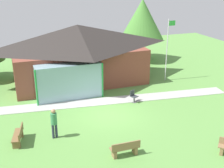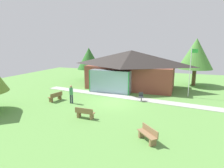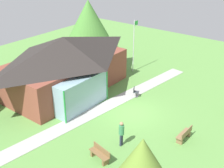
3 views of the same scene
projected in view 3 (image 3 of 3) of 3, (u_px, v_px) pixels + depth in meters
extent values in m
plane|color=#609947|center=(131.00, 112.00, 22.75)|extent=(44.00, 44.00, 0.00)
cube|color=brown|center=(65.00, 74.00, 25.73)|extent=(10.44, 5.59, 2.88)
pyramid|color=#2D2826|center=(63.00, 48.00, 24.70)|extent=(11.44, 6.59, 1.87)
cube|color=#8CB2BF|center=(82.00, 93.00, 22.80)|extent=(4.70, 1.20, 2.59)
cylinder|color=green|center=(65.00, 108.00, 20.80)|extent=(0.12, 0.12, 2.59)
cylinder|color=green|center=(107.00, 85.00, 24.14)|extent=(0.12, 0.12, 2.59)
cube|color=#ADADA8|center=(111.00, 104.00, 23.86)|extent=(19.39, 3.57, 0.03)
cylinder|color=silver|center=(134.00, 47.00, 28.80)|extent=(0.08, 0.08, 5.19)
cube|color=green|center=(136.00, 23.00, 28.04)|extent=(0.60, 0.02, 0.40)
cube|color=olive|center=(184.00, 134.00, 19.42)|extent=(1.51, 0.46, 0.06)
cube|color=olive|center=(180.00, 141.00, 19.15)|extent=(0.17, 0.40, 0.39)
cube|color=olive|center=(187.00, 133.00, 19.92)|extent=(0.17, 0.40, 0.39)
cube|color=olive|center=(187.00, 132.00, 19.23)|extent=(1.50, 0.08, 0.36)
cube|color=brown|center=(99.00, 154.00, 17.60)|extent=(0.72, 1.56, 0.06)
cube|color=brown|center=(105.00, 162.00, 17.34)|extent=(0.42, 0.23, 0.39)
cube|color=brown|center=(94.00, 153.00, 18.08)|extent=(0.42, 0.23, 0.39)
cube|color=brown|center=(102.00, 150.00, 17.62)|extent=(0.35, 1.48, 0.36)
cube|color=#33383D|center=(136.00, 92.00, 24.84)|extent=(0.58, 0.58, 0.04)
cube|color=#33383D|center=(134.00, 89.00, 24.78)|extent=(0.42, 0.22, 0.40)
cylinder|color=#4C4C51|center=(136.00, 94.00, 24.93)|extent=(0.10, 0.10, 0.42)
cylinder|color=#4C4C51|center=(136.00, 96.00, 25.02)|extent=(0.36, 0.36, 0.02)
cylinder|color=#2D3347|center=(122.00, 139.00, 18.97)|extent=(0.14, 0.14, 0.85)
cylinder|color=#2D3347|center=(121.00, 140.00, 18.83)|extent=(0.14, 0.14, 0.85)
cylinder|color=#3F8C59|center=(121.00, 130.00, 18.58)|extent=(0.34, 0.34, 0.65)
sphere|color=tan|center=(122.00, 124.00, 18.38)|extent=(0.24, 0.24, 0.24)
cylinder|color=brown|center=(89.00, 46.00, 33.58)|extent=(0.50, 0.50, 2.28)
cone|color=#4C8C38|center=(88.00, 18.00, 32.22)|extent=(4.43, 4.43, 3.98)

